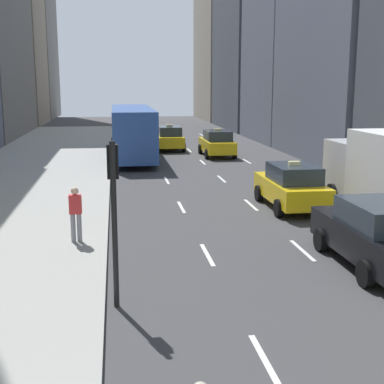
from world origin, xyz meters
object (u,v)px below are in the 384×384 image
taxi_second (217,143)px  taxi_fourth (292,186)px  taxi_lead (169,138)px  sedan_black_near (376,234)px  pedestrian_far_walking (76,212)px  traffic_light_pole (114,197)px  city_bus (132,131)px

taxi_second → taxi_fourth: bearing=-90.0°
taxi_lead → sedan_black_near: bearing=-83.9°
pedestrian_far_walking → traffic_light_pole: 4.81m
traffic_light_pole → pedestrian_far_walking: bearing=104.4°
taxi_lead → pedestrian_far_walking: bearing=-102.4°
city_bus → sedan_black_near: bearing=-75.7°
taxi_second → city_bus: 5.69m
taxi_second → sedan_black_near: bearing=-90.0°
taxi_fourth → pedestrian_far_walking: taxi_fourth is taller
taxi_lead → traffic_light_pole: 28.02m
taxi_second → taxi_lead: bearing=125.5°
taxi_fourth → traffic_light_pole: size_ratio=1.22×
taxi_second → city_bus: (-5.61, -0.16, 0.91)m
taxi_lead → city_bus: (-2.81, -4.09, 0.91)m
city_bus → traffic_light_pole: size_ratio=3.23×
taxi_second → pedestrian_far_walking: (-7.90, -19.29, 0.19)m
taxi_lead → pedestrian_far_walking: (-5.10, -23.22, 0.19)m
taxi_fourth → sedan_black_near: 6.84m
traffic_light_pole → sedan_black_near: bearing=13.0°
taxi_second → city_bus: size_ratio=0.38×
taxi_lead → traffic_light_pole: size_ratio=1.22×
taxi_fourth → pedestrian_far_walking: size_ratio=2.67×
taxi_lead → taxi_second: bearing=-54.5°
taxi_lead → pedestrian_far_walking: taxi_lead is taller
pedestrian_far_walking → traffic_light_pole: size_ratio=0.46×
taxi_second → pedestrian_far_walking: 20.84m
taxi_lead → city_bus: city_bus is taller
taxi_fourth → traffic_light_pole: 10.88m
taxi_lead → city_bus: size_ratio=0.38×
pedestrian_far_walking → taxi_fourth: bearing=26.3°
taxi_fourth → pedestrian_far_walking: 8.82m
taxi_fourth → taxi_second: bearing=90.0°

